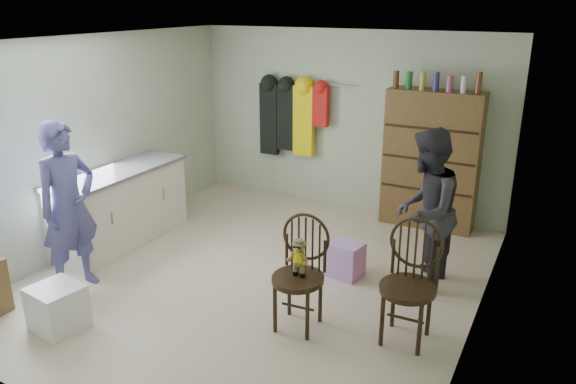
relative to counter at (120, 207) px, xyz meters
The scene contains 11 objects.
ground_plane 2.01m from the counter, ahead, with size 5.00×5.00×0.00m, color beige.
room_walls 2.30m from the counter, 15.25° to the left, with size 5.00×5.00×5.00m.
counter is the anchor object (origin of this frame).
plastic_tub 1.93m from the counter, 64.55° to the right, with size 0.43×0.41×0.41m, color white.
chair_front 2.85m from the counter, 13.31° to the right, with size 0.50×0.50×1.06m.
chair_far 3.73m from the counter, ahead, with size 0.50×0.50×1.10m.
striped_bag 2.82m from the counter, ahead, with size 0.37×0.28×0.39m, color pink.
person_left 1.20m from the counter, 71.41° to the right, with size 0.65×0.42×1.77m, color #4D4E8E.
person_right 3.63m from the counter, ahead, with size 0.82×0.64×1.70m, color #2D2B33.
dresser 3.96m from the counter, 35.69° to the left, with size 1.20×0.39×2.06m.
coat_rack 2.74m from the counter, 64.76° to the left, with size 1.42×0.12×1.09m.
Camera 1 is at (2.80, -4.75, 2.87)m, focal length 35.00 mm.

